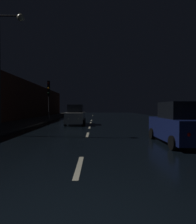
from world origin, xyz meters
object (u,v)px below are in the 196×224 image
traffic_light_far_left (49,92)px  car_approaching_headlights (76,116)px  streetlamp_overhead (6,56)px  car_parked_right_near (178,125)px

traffic_light_far_left → car_approaching_headlights: 6.42m
streetlamp_overhead → car_approaching_headlights: 9.46m
traffic_light_far_left → car_parked_right_near: 18.14m
car_parked_right_near → streetlamp_overhead: bearing=73.8°
car_approaching_headlights → traffic_light_far_left: bearing=-137.3°
traffic_light_far_left → car_parked_right_near: bearing=27.4°
traffic_light_far_left → car_approaching_headlights: size_ratio=1.24×
streetlamp_overhead → car_approaching_headlights: size_ratio=1.85×
streetlamp_overhead → car_parked_right_near: (9.89, -2.88, -4.16)m
car_approaching_headlights → streetlamp_overhead: bearing=-25.5°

